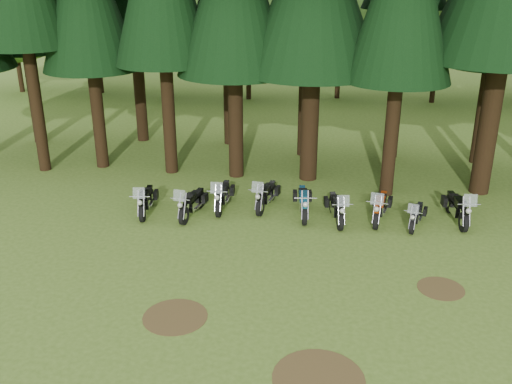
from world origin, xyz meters
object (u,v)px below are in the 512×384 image
Objects in this scene: motorcycle_0 at (146,201)px; motorcycle_3 at (266,196)px; motorcycle_2 at (223,196)px; motorcycle_1 at (192,204)px; motorcycle_6 at (380,208)px; motorcycle_4 at (303,203)px; motorcycle_8 at (457,209)px; motorcycle_5 at (336,209)px; motorcycle_7 at (416,216)px.

motorcycle_3 is at bearing 6.55° from motorcycle_0.
motorcycle_0 is 2.98m from motorcycle_2.
motorcycle_3 reaches higher than motorcycle_1.
motorcycle_4 is at bearing -169.69° from motorcycle_6.
motorcycle_6 is (6.09, -0.32, 0.00)m from motorcycle_2.
motorcycle_2 is at bearing -171.14° from motorcycle_6.
motorcycle_8 is at bearing -3.61° from motorcycle_0.
motorcycle_3 is at bearing 154.11° from motorcycle_4.
motorcycle_0 is 1.00× the size of motorcycle_5.
motorcycle_1 is 0.98× the size of motorcycle_6.
motorcycle_8 is (2.85, 0.25, 0.02)m from motorcycle_6.
motorcycle_6 reaches higher than motorcycle_5.
motorcycle_5 is at bearing -8.07° from motorcycle_2.
motorcycle_3 is 0.95× the size of motorcycle_8.
motorcycle_2 is at bearing -168.55° from motorcycle_7.
motorcycle_4 is (3.20, -0.24, 0.00)m from motorcycle_2.
motorcycle_6 is (7.12, 0.56, 0.01)m from motorcycle_1.
motorcycle_0 is 6.08m from motorcycle_4.
motorcycle_8 is (8.94, -0.07, 0.02)m from motorcycle_2.
motorcycle_3 is 1.01× the size of motorcycle_5.
motorcycle_6 is (1.63, 0.27, 0.02)m from motorcycle_5.
motorcycle_0 is at bearing -162.32° from motorcycle_7.
motorcycle_1 is (1.83, -0.04, 0.00)m from motorcycle_0.
motorcycle_1 is at bearing -177.85° from motorcycle_4.
motorcycle_4 is (1.50, -0.53, 0.01)m from motorcycle_3.
motorcycle_5 is (4.46, -0.59, -0.01)m from motorcycle_2.
motorcycle_2 is at bearing 49.44° from motorcycle_1.
motorcycle_1 reaches higher than motorcycle_7.
motorcycle_3 reaches higher than motorcycle_0.
motorcycle_6 is at bearing 2.11° from motorcycle_3.
motorcycle_2 is 3.21m from motorcycle_4.
motorcycle_3 is at bearing -173.00° from motorcycle_7.
motorcycle_3 is at bearing 151.86° from motorcycle_5.
motorcycle_2 is at bearing 169.19° from motorcycle_4.
motorcycle_1 is 10.00m from motorcycle_8.
motorcycle_5 is 2.92m from motorcycle_7.
motorcycle_4 is at bearing -4.79° from motorcycle_2.
motorcycle_3 is 5.77m from motorcycle_7.
motorcycle_1 is 2.96m from motorcycle_3.
motorcycle_6 is (2.89, -0.08, 0.00)m from motorcycle_4.
motorcycle_5 is at bearing -7.71° from motorcycle_3.
motorcycle_2 is 1.23× the size of motorcycle_7.
motorcycle_8 is (4.48, 0.53, 0.03)m from motorcycle_5.
motorcycle_3 is at bearing -176.00° from motorcycle_6.
motorcycle_2 is (1.02, 0.88, 0.01)m from motorcycle_1.
motorcycle_0 is 7.32m from motorcycle_5.
motorcycle_7 is at bearing -4.95° from motorcycle_6.
motorcycle_3 is at bearing 171.23° from motorcycle_8.
motorcycle_0 is at bearing -156.12° from motorcycle_3.
motorcycle_6 is 2.86m from motorcycle_8.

